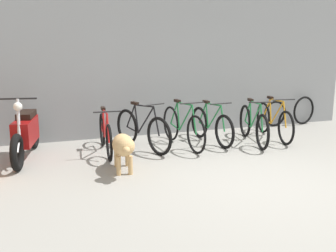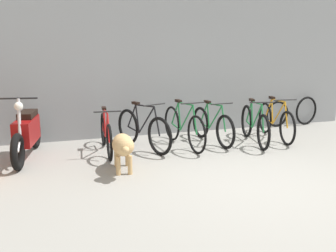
% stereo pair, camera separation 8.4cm
% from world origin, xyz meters
% --- Properties ---
extents(ground_plane, '(60.00, 60.00, 0.00)m').
position_xyz_m(ground_plane, '(0.00, 0.00, 0.00)').
color(ground_plane, gray).
extents(shop_wall_back, '(8.40, 0.20, 2.95)m').
position_xyz_m(shop_wall_back, '(0.00, 3.47, 1.48)').
color(shop_wall_back, gray).
rests_on(shop_wall_back, ground).
extents(bicycle_0, '(0.46, 1.69, 0.82)m').
position_xyz_m(bicycle_0, '(-1.79, 2.26, 0.34)').
color(bicycle_0, black).
rests_on(bicycle_0, ground).
extents(bicycle_1, '(0.66, 1.63, 0.89)m').
position_xyz_m(bicycle_1, '(-1.10, 2.28, 0.36)').
color(bicycle_1, black).
rests_on(bicycle_1, ground).
extents(bicycle_2, '(0.46, 1.77, 0.90)m').
position_xyz_m(bicycle_2, '(-0.33, 2.23, 0.37)').
color(bicycle_2, black).
rests_on(bicycle_2, ground).
extents(bicycle_3, '(0.46, 1.61, 0.84)m').
position_xyz_m(bicycle_3, '(0.31, 2.31, 0.34)').
color(bicycle_3, black).
rests_on(bicycle_3, ground).
extents(bicycle_4, '(0.53, 1.71, 0.88)m').
position_xyz_m(bicycle_4, '(1.09, 2.04, 0.36)').
color(bicycle_4, black).
rests_on(bicycle_4, ground).
extents(bicycle_5, '(0.46, 1.74, 0.87)m').
position_xyz_m(bicycle_5, '(1.69, 2.23, 0.36)').
color(bicycle_5, black).
rests_on(bicycle_5, ground).
extents(motorcycle, '(0.59, 1.91, 1.10)m').
position_xyz_m(motorcycle, '(-3.12, 2.35, 0.44)').
color(motorcycle, black).
rests_on(motorcycle, ground).
extents(stray_dog, '(0.41, 1.23, 0.63)m').
position_xyz_m(stray_dog, '(-1.72, 1.10, 0.41)').
color(stray_dog, tan).
rests_on(stray_dog, ground).
extents(spare_tire_left, '(0.68, 0.18, 0.68)m').
position_xyz_m(spare_tire_left, '(3.18, 3.22, 0.34)').
color(spare_tire_left, black).
rests_on(spare_tire_left, ground).
extents(spare_tire_right, '(0.62, 0.09, 0.62)m').
position_xyz_m(spare_tire_right, '(2.39, 3.23, 0.31)').
color(spare_tire_right, black).
rests_on(spare_tire_right, ground).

